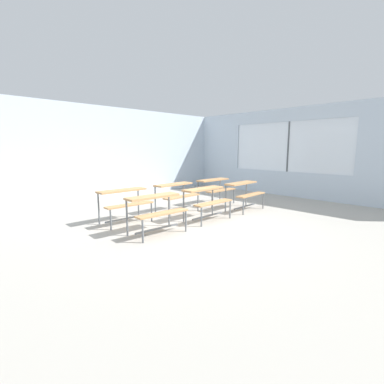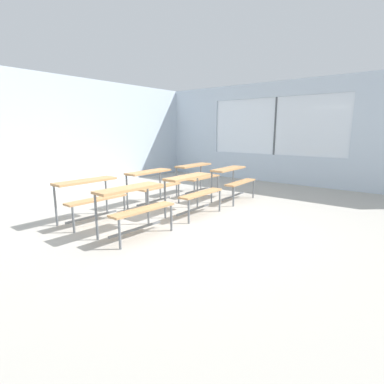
% 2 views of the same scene
% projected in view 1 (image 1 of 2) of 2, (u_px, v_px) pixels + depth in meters
% --- Properties ---
extents(ground, '(10.00, 9.00, 0.05)m').
position_uv_depth(ground, '(195.00, 227.00, 5.91)').
color(ground, '#ADA89E').
extents(wall_back, '(10.00, 0.12, 3.00)m').
position_uv_depth(wall_back, '(98.00, 153.00, 8.88)').
color(wall_back, silver).
rests_on(wall_back, ground).
extents(wall_right, '(0.12, 9.00, 3.00)m').
position_uv_depth(wall_right, '(306.00, 155.00, 9.01)').
color(wall_right, silver).
rests_on(wall_right, ground).
extents(desk_bench_r0c0, '(1.12, 0.62, 0.74)m').
position_uv_depth(desk_bench_r0c0, '(156.00, 205.00, 5.31)').
color(desk_bench_r0c0, tan).
rests_on(desk_bench_r0c0, ground).
extents(desk_bench_r0c1, '(1.11, 0.61, 0.74)m').
position_uv_depth(desk_bench_r0c1, '(207.00, 196.00, 6.32)').
color(desk_bench_r0c1, tan).
rests_on(desk_bench_r0c1, ground).
extents(desk_bench_r0c2, '(1.13, 0.64, 0.74)m').
position_uv_depth(desk_bench_r0c2, '(244.00, 189.00, 7.36)').
color(desk_bench_r0c2, tan).
rests_on(desk_bench_r0c2, ground).
extents(desk_bench_r1c0, '(1.11, 0.61, 0.74)m').
position_uv_depth(desk_bench_r1c0, '(125.00, 198.00, 6.09)').
color(desk_bench_r1c0, tan).
rests_on(desk_bench_r1c0, ground).
extents(desk_bench_r1c1, '(1.12, 0.63, 0.74)m').
position_uv_depth(desk_bench_r1c1, '(176.00, 191.00, 7.10)').
color(desk_bench_r1c1, tan).
rests_on(desk_bench_r1c1, ground).
extents(desk_bench_r1c2, '(1.10, 0.60, 0.74)m').
position_uv_depth(desk_bench_r1c2, '(216.00, 185.00, 8.14)').
color(desk_bench_r1c2, tan).
rests_on(desk_bench_r1c2, ground).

